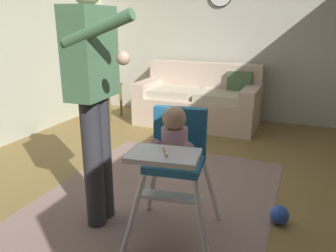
# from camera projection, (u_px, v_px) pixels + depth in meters

# --- Properties ---
(ground) EXTENTS (6.07, 7.11, 0.10)m
(ground) POSITION_uv_depth(u_px,v_px,m) (158.00, 203.00, 2.89)
(ground) COLOR olive
(wall_far) EXTENTS (5.27, 0.06, 2.65)m
(wall_far) POSITION_uv_depth(u_px,v_px,m) (235.00, 30.00, 4.95)
(wall_far) COLOR beige
(wall_far) RESTS_ON ground
(area_rug) EXTENTS (1.87, 2.82, 0.01)m
(area_rug) POSITION_uv_depth(u_px,v_px,m) (143.00, 213.00, 2.64)
(area_rug) COLOR gray
(area_rug) RESTS_ON ground
(couch) EXTENTS (1.72, 0.86, 0.86)m
(couch) POSITION_uv_depth(u_px,v_px,m) (199.00, 101.00, 4.91)
(couch) COLOR beige
(couch) RESTS_ON ground
(high_chair) EXTENTS (0.68, 0.79, 0.94)m
(high_chair) POSITION_uv_depth(u_px,v_px,m) (175.00, 150.00, 2.19)
(high_chair) COLOR white
(high_chair) RESTS_ON ground
(adult_standing) EXTENTS (0.53, 0.49, 1.72)m
(adult_standing) POSITION_uv_depth(u_px,v_px,m) (94.00, 93.00, 2.28)
(adult_standing) COLOR #313137
(adult_standing) RESTS_ON ground
(toy_ball) EXTENTS (0.14, 0.14, 0.14)m
(toy_ball) POSITION_uv_depth(u_px,v_px,m) (279.00, 215.00, 2.50)
(toy_ball) COLOR #284CB7
(toy_ball) RESTS_ON ground
(side_table) EXTENTS (0.40, 0.40, 0.52)m
(side_table) POSITION_uv_depth(u_px,v_px,m) (105.00, 93.00, 5.24)
(side_table) COLOR brown
(side_table) RESTS_ON ground
(sippy_cup) EXTENTS (0.07, 0.07, 0.10)m
(sippy_cup) POSITION_uv_depth(u_px,v_px,m) (105.00, 81.00, 5.18)
(sippy_cup) COLOR gold
(sippy_cup) RESTS_ON side_table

